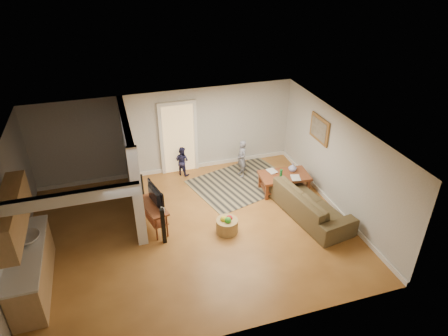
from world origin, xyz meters
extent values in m
plane|color=brown|center=(0.00, 0.00, 0.00)|extent=(7.50, 7.50, 0.00)
cube|color=#A9A7A2|center=(0.00, 3.00, 1.25)|extent=(7.50, 0.04, 2.50)
cube|color=#A9A7A2|center=(-3.75, 0.00, 1.25)|extent=(0.04, 6.00, 2.50)
cube|color=#A9A7A2|center=(3.75, 0.00, 1.25)|extent=(0.04, 6.00, 2.50)
cube|color=white|center=(0.00, 0.00, 2.50)|extent=(7.50, 6.00, 0.04)
cube|color=#A9A7A2|center=(-1.20, 1.45, 1.25)|extent=(0.15, 3.10, 2.50)
cube|color=white|center=(-1.20, -0.10, 1.25)|extent=(0.22, 0.10, 2.50)
cube|color=white|center=(0.00, 2.97, 0.06)|extent=(7.50, 0.04, 0.12)
cube|color=white|center=(3.72, 0.00, 0.06)|extent=(0.04, 6.00, 0.12)
cube|color=#D8B272|center=(0.30, 2.94, 1.05)|extent=(0.90, 0.06, 2.10)
cube|color=#A8844D|center=(-3.43, -0.80, 0.45)|extent=(0.60, 2.20, 0.90)
cube|color=beige|center=(-3.43, -0.80, 0.92)|extent=(0.64, 2.24, 0.05)
cube|color=#A8844D|center=(-3.45, -0.80, 1.80)|extent=(0.35, 2.00, 0.70)
imported|color=silver|center=(-3.43, -0.50, 0.94)|extent=(0.54, 0.54, 0.19)
cube|color=#2E2314|center=(-1.11, 0.80, 1.85)|extent=(0.03, 0.40, 0.34)
cube|color=#2E2314|center=(-1.11, 1.30, 1.85)|extent=(0.03, 0.40, 0.34)
cube|color=#2E2314|center=(-1.11, 1.80, 1.85)|extent=(0.03, 0.40, 0.34)
cube|color=olive|center=(3.71, 1.00, 1.75)|extent=(0.04, 0.90, 0.68)
cube|color=black|center=(1.84, 1.70, 0.01)|extent=(3.17, 2.67, 0.01)
imported|color=#443722|center=(2.95, -0.21, 0.00)|extent=(1.37, 2.62, 0.73)
cube|color=brown|center=(2.80, 0.99, 0.49)|extent=(1.39, 0.88, 0.07)
cube|color=silver|center=(2.80, 0.99, 0.49)|extent=(0.87, 0.53, 0.02)
cube|color=brown|center=(2.80, 0.99, 0.17)|extent=(1.27, 0.76, 0.03)
cube|color=brown|center=(2.19, 0.72, 0.24)|extent=(0.08, 0.08, 0.49)
cube|color=brown|center=(3.36, 0.63, 0.24)|extent=(0.08, 0.08, 0.49)
cube|color=brown|center=(2.24, 1.34, 0.24)|extent=(0.08, 0.08, 0.49)
cube|color=brown|center=(3.41, 1.25, 0.24)|extent=(0.08, 0.08, 0.49)
imported|color=#293297|center=(3.09, 1.10, 0.52)|extent=(0.24, 0.24, 0.23)
cylinder|color=#155E25|center=(2.62, 0.83, 0.65)|extent=(0.07, 0.07, 0.27)
imported|color=#998C4C|center=(2.43, 1.22, 0.52)|extent=(0.27, 0.33, 0.03)
imported|color=#66594C|center=(2.89, 0.76, 0.52)|extent=(0.31, 0.37, 0.02)
cube|color=brown|center=(-0.86, 0.40, 0.64)|extent=(0.65, 1.13, 0.04)
cube|color=brown|center=(-0.86, 0.40, 0.35)|extent=(0.58, 1.03, 0.03)
cylinder|color=brown|center=(-0.87, -0.08, 0.33)|extent=(0.04, 0.04, 0.65)
cylinder|color=brown|center=(-1.10, 0.81, 0.33)|extent=(0.04, 0.04, 0.65)
cylinder|color=brown|center=(-0.61, -0.01, 0.33)|extent=(0.04, 0.04, 0.65)
cylinder|color=brown|center=(-0.84, 0.88, 0.33)|extent=(0.04, 0.04, 0.65)
imported|color=black|center=(-0.84, 0.40, 0.67)|extent=(0.32, 0.86, 0.49)
cylinder|color=white|center=(-0.67, 0.04, 0.75)|extent=(0.09, 0.09, 0.16)
cube|color=black|center=(-0.72, -0.20, 0.47)|extent=(0.10, 0.10, 0.93)
cube|color=black|center=(-1.00, 1.40, 0.47)|extent=(0.11, 0.11, 0.94)
cylinder|color=#A37846|center=(0.77, -0.26, 0.17)|extent=(0.52, 0.52, 0.34)
sphere|color=red|center=(0.84, -0.21, 0.34)|extent=(0.16, 0.16, 0.16)
sphere|color=gold|center=(0.69, -0.23, 0.36)|extent=(0.16, 0.16, 0.16)
sphere|color=green|center=(0.77, -0.33, 0.39)|extent=(0.16, 0.16, 0.16)
imported|color=slate|center=(1.96, 2.11, 0.00)|extent=(0.29, 0.43, 1.13)
imported|color=#222246|center=(0.32, 2.70, 0.00)|extent=(0.55, 0.55, 0.89)
camera|label=1|loc=(-1.51, -7.43, 6.10)|focal=32.00mm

